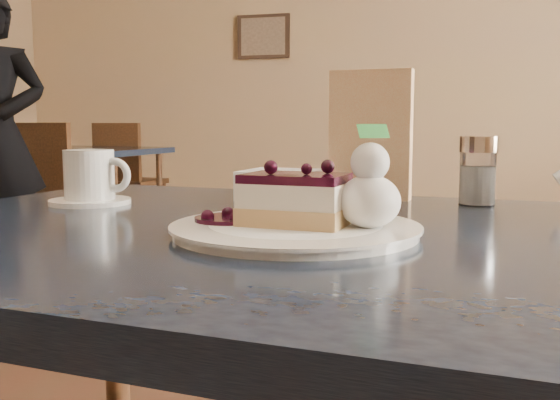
% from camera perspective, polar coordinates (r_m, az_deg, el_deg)
% --- Properties ---
extents(main_table, '(1.29, 0.93, 0.76)m').
position_cam_1_polar(main_table, '(0.80, 2.60, -8.20)').
color(main_table, '#182132').
rests_on(main_table, ground).
extents(dessert_plate, '(0.29, 0.29, 0.01)m').
position_cam_1_polar(dessert_plate, '(0.74, 1.40, -2.75)').
color(dessert_plate, white).
rests_on(dessert_plate, main_table).
extents(cheesecake_slice, '(0.13, 0.10, 0.06)m').
position_cam_1_polar(cheesecake_slice, '(0.73, 1.41, 0.01)').
color(cheesecake_slice, '#D9B165').
rests_on(cheesecake_slice, dessert_plate).
extents(whipped_cream, '(0.07, 0.07, 0.06)m').
position_cam_1_polar(whipped_cream, '(0.72, 8.17, -0.11)').
color(whipped_cream, white).
rests_on(whipped_cream, dessert_plate).
extents(berry_sauce, '(0.08, 0.08, 0.01)m').
position_cam_1_polar(berry_sauce, '(0.77, -4.81, -1.75)').
color(berry_sauce, black).
rests_on(berry_sauce, dessert_plate).
extents(coffee_set, '(0.14, 0.13, 0.09)m').
position_cam_1_polar(coffee_set, '(1.07, -16.91, 1.78)').
color(coffee_set, white).
rests_on(coffee_set, main_table).
extents(menu_card, '(0.14, 0.04, 0.22)m').
position_cam_1_polar(menu_card, '(1.10, 8.25, 5.88)').
color(menu_card, '#FFECC3').
rests_on(menu_card, main_table).
extents(sugar_shaker, '(0.06, 0.06, 0.11)m').
position_cam_1_polar(sugar_shaker, '(1.05, 17.63, 2.62)').
color(sugar_shaker, white).
rests_on(sugar_shaker, main_table).
extents(napkin_stack, '(0.13, 0.13, 0.05)m').
position_cam_1_polar(napkin_stack, '(1.09, -0.04, 1.42)').
color(napkin_stack, white).
rests_on(napkin_stack, main_table).
extents(bg_table_far_left, '(1.04, 1.77, 1.18)m').
position_cam_1_polar(bg_table_far_left, '(4.53, -17.24, -3.83)').
color(bg_table_far_left, '#182132').
rests_on(bg_table_far_left, ground).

